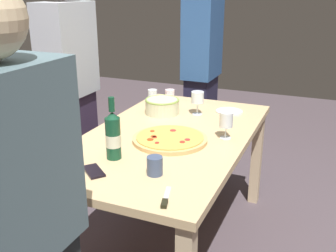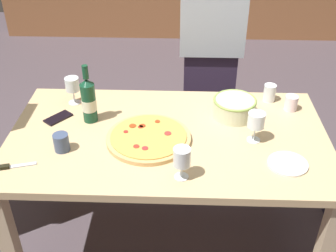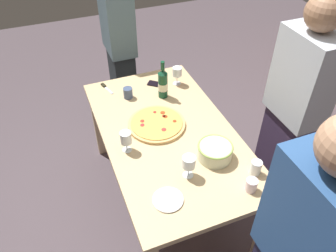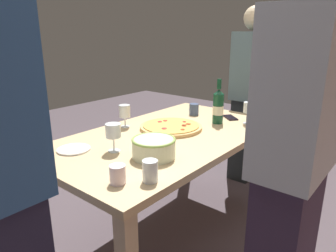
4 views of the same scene
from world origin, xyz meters
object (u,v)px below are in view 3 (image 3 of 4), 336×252
at_px(dining_table, 168,141).
at_px(wine_glass_by_bottle, 177,72).
at_px(person_guest_left, 293,112).
at_px(cell_phone, 156,84).
at_px(serving_bowl, 215,151).
at_px(wine_glass_far_left, 189,163).
at_px(pizza, 157,124).
at_px(person_host, 120,48).
at_px(cup_amber, 256,168).
at_px(pizza_knife, 106,87).
at_px(cup_spare, 251,185).
at_px(side_plate, 168,200).
at_px(wine_bottle, 163,83).
at_px(cup_ceramic, 128,93).
at_px(wine_glass_near_pizza, 126,139).

xyz_separation_m(dining_table, wine_glass_by_bottle, (-0.54, 0.29, 0.20)).
distance_m(dining_table, person_guest_left, 0.92).
bearing_deg(cell_phone, wine_glass_by_bottle, 112.47).
bearing_deg(serving_bowl, wine_glass_far_left, -70.75).
bearing_deg(cell_phone, pizza, 19.59).
xyz_separation_m(dining_table, person_host, (-1.22, -0.01, 0.15)).
xyz_separation_m(cup_amber, pizza_knife, (-1.25, -0.64, -0.04)).
bearing_deg(cup_spare, side_plate, -102.59).
bearing_deg(wine_glass_by_bottle, person_guest_left, 35.54).
height_order(dining_table, person_host, person_host).
height_order(wine_bottle, person_guest_left, person_guest_left).
distance_m(cup_ceramic, person_guest_left, 1.25).
bearing_deg(person_host, wine_bottle, 8.74).
bearing_deg(pizza, pizza_knife, -158.80).
distance_m(side_plate, person_guest_left, 1.12).
relative_size(side_plate, person_guest_left, 0.11).
relative_size(wine_glass_far_left, person_guest_left, 0.09).
distance_m(wine_glass_near_pizza, wine_glass_by_bottle, 0.87).
height_order(wine_glass_near_pizza, cup_ceramic, wine_glass_near_pizza).
distance_m(cup_amber, person_guest_left, 0.59).
relative_size(dining_table, cup_spare, 19.22).
xyz_separation_m(serving_bowl, wine_glass_by_bottle, (-0.88, 0.10, 0.05)).
bearing_deg(pizza, dining_table, 28.44).
bearing_deg(cell_phone, wine_glass_far_left, 30.32).
bearing_deg(pizza, cup_spare, 22.74).
distance_m(dining_table, pizza, 0.15).
distance_m(cell_phone, person_host, 0.65).
height_order(wine_glass_by_bottle, cup_amber, wine_glass_by_bottle).
bearing_deg(person_guest_left, person_host, -43.03).
xyz_separation_m(wine_glass_by_bottle, person_host, (-0.68, -0.31, -0.05)).
distance_m(cup_ceramic, cup_spare, 1.23).
relative_size(wine_glass_far_left, side_plate, 0.86).
height_order(dining_table, side_plate, side_plate).
bearing_deg(wine_glass_by_bottle, pizza_knife, -105.38).
height_order(pizza, side_plate, pizza).
height_order(cup_amber, cup_ceramic, cup_amber).
height_order(cup_spare, cell_phone, cup_spare).
bearing_deg(serving_bowl, cup_ceramic, -158.34).
xyz_separation_m(wine_glass_near_pizza, person_host, (-1.29, 0.31, -0.05)).
height_order(wine_bottle, wine_glass_near_pizza, wine_bottle).
xyz_separation_m(wine_bottle, wine_glass_near_pizza, (0.48, -0.44, -0.02)).
bearing_deg(side_plate, cup_ceramic, 176.02).
bearing_deg(pizza_knife, serving_bowl, 24.46).
bearing_deg(dining_table, pizza, -151.56).
relative_size(wine_bottle, person_host, 0.20).
height_order(wine_glass_near_pizza, cup_amber, wine_glass_near_pizza).
relative_size(cup_amber, cell_phone, 0.68).
xyz_separation_m(wine_glass_by_bottle, person_guest_left, (0.79, 0.56, 0.01)).
relative_size(wine_glass_near_pizza, wine_glass_far_left, 0.98).
bearing_deg(wine_bottle, cup_spare, 7.77).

